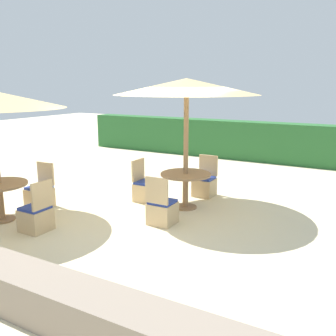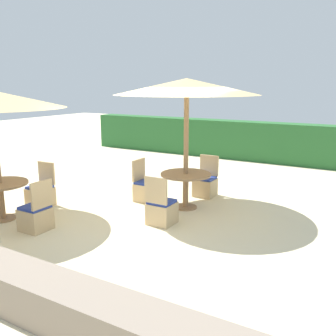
% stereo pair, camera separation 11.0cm
% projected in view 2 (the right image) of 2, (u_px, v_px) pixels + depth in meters
% --- Properties ---
extents(ground_plane, '(40.00, 40.00, 0.00)m').
position_uv_depth(ground_plane, '(152.00, 219.00, 7.21)').
color(ground_plane, beige).
extents(hedge_row, '(13.00, 0.70, 1.31)m').
position_uv_depth(hedge_row, '(257.00, 141.00, 12.66)').
color(hedge_row, '#28602D').
rests_on(hedge_row, ground_plane).
extents(stone_border, '(10.00, 0.56, 0.49)m').
position_uv_depth(stone_border, '(8.00, 283.00, 4.44)').
color(stone_border, gray).
rests_on(stone_border, ground_plane).
extents(round_table_front_left, '(1.04, 1.04, 0.73)m').
position_uv_depth(round_table_front_left, '(0.00, 191.00, 7.10)').
color(round_table_front_left, '#93704C').
rests_on(round_table_front_left, ground_plane).
extents(patio_chair_front_left_east, '(0.46, 0.46, 0.93)m').
position_uv_depth(patio_chair_front_left_east, '(36.00, 216.00, 6.64)').
color(patio_chair_front_left_east, tan).
rests_on(patio_chair_front_left_east, ground_plane).
extents(patio_chair_front_left_north, '(0.46, 0.46, 0.93)m').
position_uv_depth(patio_chair_front_left_north, '(41.00, 194.00, 7.95)').
color(patio_chair_front_left_north, tan).
rests_on(patio_chair_front_left_north, ground_plane).
extents(parasol_center, '(2.90, 2.90, 2.66)m').
position_uv_depth(parasol_center, '(187.00, 87.00, 7.35)').
color(parasol_center, '#93704C').
rests_on(parasol_center, ground_plane).
extents(round_table_center, '(1.05, 1.05, 0.74)m').
position_uv_depth(round_table_center, '(186.00, 181.00, 7.77)').
color(round_table_center, '#93704C').
rests_on(round_table_center, ground_plane).
extents(patio_chair_center_west, '(0.46, 0.46, 0.93)m').
position_uv_depth(patio_chair_center_west, '(146.00, 189.00, 8.32)').
color(patio_chair_center_west, tan).
rests_on(patio_chair_center_west, ground_plane).
extents(patio_chair_center_south, '(0.46, 0.46, 0.93)m').
position_uv_depth(patio_chair_center_south, '(161.00, 210.00, 6.93)').
color(patio_chair_center_south, tan).
rests_on(patio_chair_center_south, ground_plane).
extents(patio_chair_center_north, '(0.46, 0.46, 0.93)m').
position_uv_depth(patio_chair_center_north, '(205.00, 185.00, 8.69)').
color(patio_chair_center_north, tan).
rests_on(patio_chair_center_north, ground_plane).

